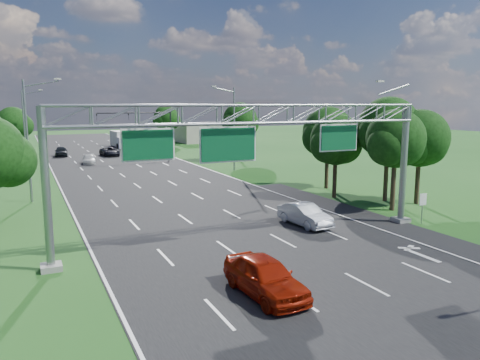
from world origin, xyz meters
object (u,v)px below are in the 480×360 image
red_coupe (265,276)px  silver_sedan (305,215)px  regulatory_sign (423,202)px  traffic_signal (150,121)px  box_truck (120,139)px  sign_gantry (257,125)px

red_coupe → silver_sedan: 12.05m
regulatory_sign → red_coupe: size_ratio=0.43×
traffic_signal → silver_sedan: (-2.52, -50.98, -4.44)m
traffic_signal → box_truck: bearing=102.1°
traffic_signal → red_coupe: bearing=-99.8°
red_coupe → box_truck: bearing=81.1°
regulatory_sign → traffic_signal: bearing=95.2°
sign_gantry → regulatory_sign: size_ratio=11.19×
regulatory_sign → traffic_signal: size_ratio=0.17×
sign_gantry → silver_sedan: 7.97m
regulatory_sign → silver_sedan: 8.07m
red_coupe → box_truck: size_ratio=0.62×
traffic_signal → box_truck: 13.18m
sign_gantry → red_coupe: (-3.23, -7.11, -6.05)m
red_coupe → silver_sedan: bearing=46.5°
regulatory_sign → box_truck: box_truck is taller
sign_gantry → box_truck: sign_gantry is taller
regulatory_sign → red_coupe: bearing=-158.3°
traffic_signal → sign_gantry: bearing=-97.7°
silver_sedan → traffic_signal: bearing=82.7°
red_coupe → regulatory_sign: bearing=18.9°
regulatory_sign → sign_gantry: bearing=175.2°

